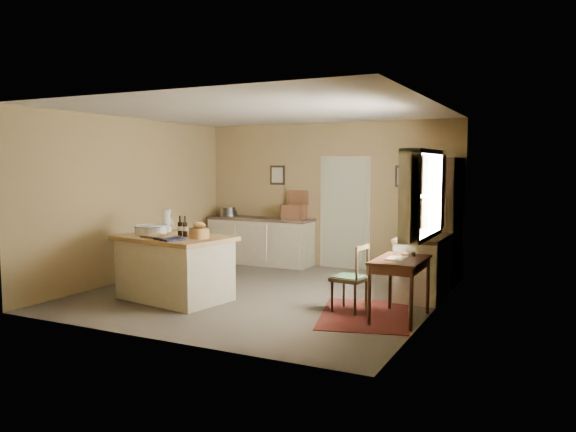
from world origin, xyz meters
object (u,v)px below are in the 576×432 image
(writing_desk, at_px, (400,266))
(desk_chair, at_px, (349,279))
(shelving_unit, at_px, (450,221))
(sideboard, at_px, (261,239))
(work_island, at_px, (174,266))
(right_cabinet, at_px, (423,266))

(writing_desk, distance_m, desk_chair, 0.73)
(desk_chair, relative_size, shelving_unit, 0.43)
(sideboard, bearing_deg, shelving_unit, -3.70)
(writing_desk, xyz_separation_m, desk_chair, (-0.69, 0.07, -0.24))
(work_island, xyz_separation_m, right_cabinet, (3.17, 1.66, -0.02))
(right_cabinet, bearing_deg, shelving_unit, 82.73)
(writing_desk, height_order, shelving_unit, shelving_unit)
(right_cabinet, xyz_separation_m, shelving_unit, (0.15, 1.20, 0.56))
(writing_desk, bearing_deg, desk_chair, 173.96)
(sideboard, distance_m, right_cabinet, 3.76)
(work_island, relative_size, writing_desk, 1.84)
(writing_desk, height_order, desk_chair, desk_chair)
(shelving_unit, bearing_deg, desk_chair, -109.30)
(writing_desk, bearing_deg, sideboard, 141.97)
(work_island, xyz_separation_m, writing_desk, (3.17, 0.38, 0.19))
(work_island, distance_m, sideboard, 3.11)
(right_cabinet, bearing_deg, desk_chair, -119.76)
(desk_chair, distance_m, right_cabinet, 1.39)
(sideboard, bearing_deg, right_cabinet, -22.48)
(work_island, height_order, writing_desk, work_island)
(sideboard, relative_size, right_cabinet, 1.86)
(shelving_unit, bearing_deg, sideboard, 176.30)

